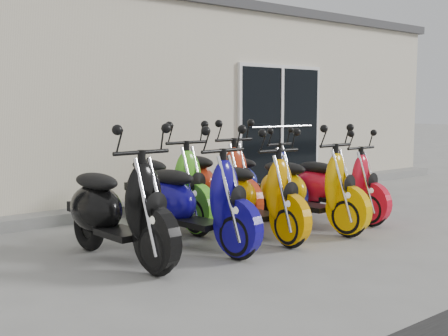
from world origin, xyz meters
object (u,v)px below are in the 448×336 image
at_px(scooter_front_black, 118,193).
at_px(scooter_front_orange_b, 308,176).
at_px(scooter_back_green, 167,174).
at_px(scooter_back_red, 214,170).
at_px(scooter_front_blue, 195,187).
at_px(scooter_front_red, 337,174).
at_px(scooter_front_orange_a, 255,183).
at_px(scooter_back_blue, 258,169).

xyz_separation_m(scooter_front_black, scooter_front_orange_b, (2.62, -0.15, -0.03)).
relative_size(scooter_front_black, scooter_back_green, 1.01).
relative_size(scooter_front_black, scooter_back_red, 1.01).
height_order(scooter_front_blue, scooter_front_red, scooter_front_blue).
relative_size(scooter_front_black, scooter_front_orange_a, 1.06).
bearing_deg(scooter_front_red, scooter_back_blue, 110.53).
relative_size(scooter_front_black, scooter_back_blue, 1.11).
xyz_separation_m(scooter_front_orange_a, scooter_back_green, (-0.51, 1.13, 0.03)).
relative_size(scooter_front_orange_a, scooter_front_orange_b, 0.98).
height_order(scooter_front_orange_a, scooter_front_red, scooter_front_orange_a).
height_order(scooter_front_black, scooter_front_blue, scooter_front_black).
height_order(scooter_front_red, scooter_back_blue, scooter_back_blue).
distance_m(scooter_front_orange_a, scooter_front_orange_b, 0.85).
height_order(scooter_front_orange_b, scooter_back_green, scooter_back_green).
height_order(scooter_front_black, scooter_front_orange_b, scooter_front_black).
relative_size(scooter_front_orange_a, scooter_front_red, 1.05).
distance_m(scooter_front_orange_a, scooter_back_red, 1.15).
distance_m(scooter_front_black, scooter_front_orange_a, 1.78).
relative_size(scooter_front_orange_b, scooter_back_green, 0.97).
xyz_separation_m(scooter_back_red, scooter_back_blue, (0.90, 0.09, -0.07)).
xyz_separation_m(scooter_front_blue, scooter_back_blue, (2.02, 1.20, -0.05)).
distance_m(scooter_back_red, scooter_back_blue, 0.91).
distance_m(scooter_front_black, scooter_back_blue, 3.14).
bearing_deg(scooter_back_red, scooter_back_blue, 5.94).
bearing_deg(scooter_front_orange_a, scooter_front_black, -179.95).
bearing_deg(scooter_back_red, scooter_front_orange_a, -102.39).
xyz_separation_m(scooter_front_black, scooter_back_red, (2.03, 1.04, -0.00)).
height_order(scooter_back_red, scooter_back_blue, scooter_back_red).
relative_size(scooter_front_black, scooter_front_blue, 1.02).
bearing_deg(scooter_front_orange_a, scooter_front_red, 6.09).
bearing_deg(scooter_front_orange_b, scooter_front_red, 8.14).
height_order(scooter_front_blue, scooter_back_red, scooter_back_red).
xyz_separation_m(scooter_front_blue, scooter_front_orange_a, (0.87, -0.01, -0.03)).
xyz_separation_m(scooter_front_black, scooter_back_green, (1.26, 1.04, -0.01)).
xyz_separation_m(scooter_front_orange_a, scooter_back_red, (0.25, 1.12, 0.04)).
bearing_deg(scooter_front_orange_a, scooter_back_blue, 49.26).
xyz_separation_m(scooter_front_blue, scooter_back_green, (0.35, 1.12, 0.01)).
xyz_separation_m(scooter_back_green, scooter_back_blue, (1.67, 0.08, -0.06)).
height_order(scooter_front_orange_a, scooter_back_green, scooter_back_green).
height_order(scooter_front_black, scooter_back_blue, scooter_front_black).
relative_size(scooter_front_blue, scooter_back_red, 0.98).
xyz_separation_m(scooter_front_orange_a, scooter_back_blue, (1.16, 1.21, -0.03)).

